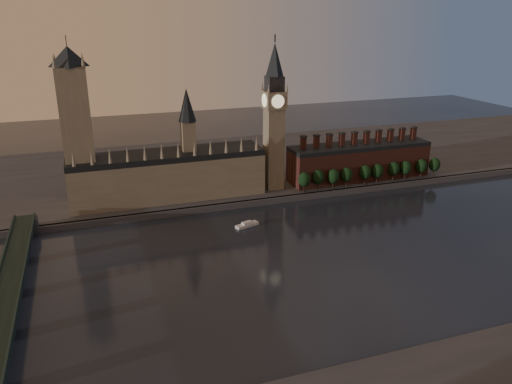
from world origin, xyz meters
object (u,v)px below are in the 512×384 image
westminster_bridge (6,304)px  big_ben (274,116)px  victoria_tower (76,124)px  river_boat (247,225)px

westminster_bridge → big_ben: bearing=34.3°
westminster_bridge → victoria_tower: bearing=73.4°
big_ben → river_boat: (-37.05, -51.81, -55.67)m
big_ben → westminster_bridge: big_ben is taller
victoria_tower → river_boat: size_ratio=6.87×
river_boat → westminster_bridge: bearing=-171.9°
westminster_bridge → river_boat: 141.84m
victoria_tower → river_boat: bearing=-31.4°
big_ben → river_boat: 84.59m
victoria_tower → westminster_bridge: bearing=-106.6°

